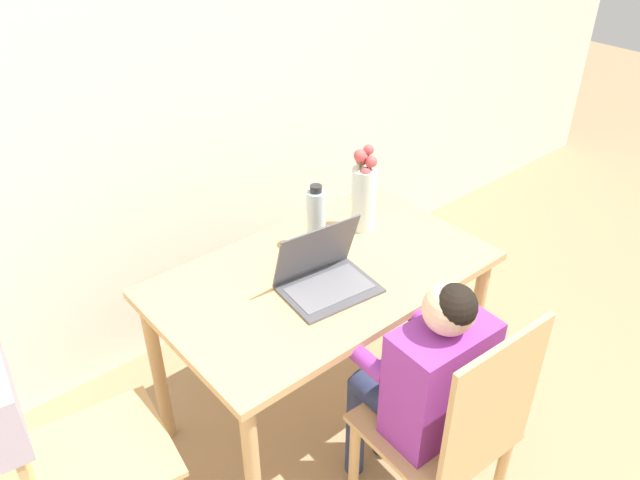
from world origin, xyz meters
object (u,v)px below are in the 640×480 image
at_px(laptop, 324,273).
at_px(flower_vase, 364,194).
at_px(chair_occupied, 450,434).
at_px(chair_spare, 43,431).
at_px(water_bottle, 316,218).
at_px(person_seated, 424,376).

bearing_deg(laptop, flower_vase, 34.21).
distance_m(laptop, flower_vase, 0.42).
xyz_separation_m(chair_occupied, flower_vase, (0.35, 0.77, 0.38)).
distance_m(chair_occupied, chair_spare, 1.17).
height_order(chair_occupied, water_bottle, water_bottle).
bearing_deg(laptop, water_bottle, 62.72).
relative_size(person_seated, flower_vase, 2.91).
bearing_deg(water_bottle, flower_vase, -6.34).
xyz_separation_m(chair_occupied, person_seated, (0.01, 0.13, 0.14)).
bearing_deg(flower_vase, water_bottle, 173.66).
xyz_separation_m(laptop, water_bottle, (0.14, 0.21, 0.07)).
height_order(person_seated, water_bottle, person_seated).
relative_size(chair_occupied, flower_vase, 2.72).
bearing_deg(water_bottle, chair_occupied, -99.73).
bearing_deg(chair_spare, chair_occupied, -116.50).
bearing_deg(laptop, person_seated, -81.66).
height_order(chair_occupied, person_seated, person_seated).
xyz_separation_m(laptop, flower_vase, (0.36, 0.19, 0.10)).
bearing_deg(chair_occupied, laptop, -86.30).
height_order(person_seated, flower_vase, flower_vase).
bearing_deg(chair_spare, laptop, -86.53).
xyz_separation_m(person_seated, flower_vase, (0.35, 0.64, 0.24)).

